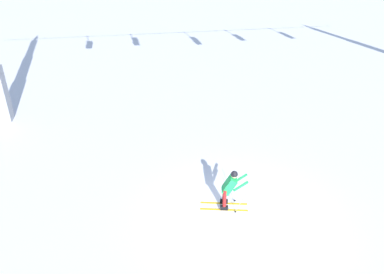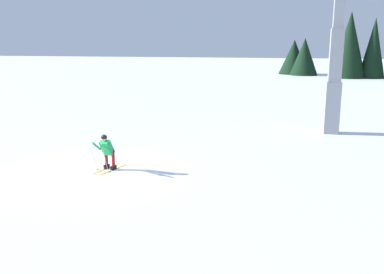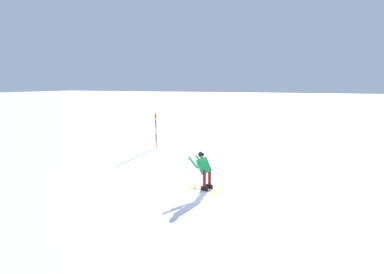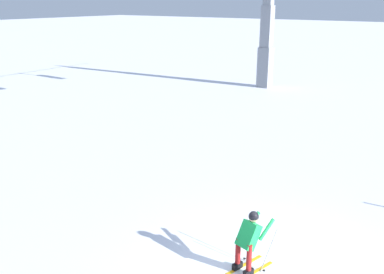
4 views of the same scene
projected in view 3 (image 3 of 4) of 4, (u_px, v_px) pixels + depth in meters
ground_plane at (202, 184)px, 13.54m from camera, size 260.00×260.00×0.00m
skier_carving_main at (204, 167)px, 12.85m from camera, size 1.78×0.99×1.68m
trail_marker_pole at (156, 129)px, 21.05m from camera, size 0.07×0.28×2.33m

